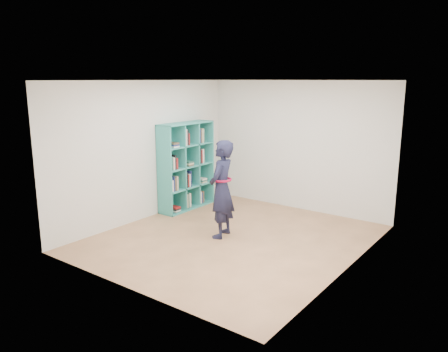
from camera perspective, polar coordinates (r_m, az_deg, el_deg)
The scene contains 9 objects.
floor at distance 7.41m, azimuth 1.07°, elevation -8.15°, with size 4.50×4.50×0.00m, color #8F6341.
ceiling at distance 6.93m, azimuth 1.16°, elevation 12.38°, with size 4.50×4.50×0.00m, color white.
wall_left at distance 8.36m, azimuth -10.15°, elevation 3.27°, with size 0.02×4.50×2.60m, color silver.
wall_right at distance 6.15m, azimuth 16.50°, elevation -0.38°, with size 0.02×4.50×2.60m, color silver.
wall_back at distance 8.96m, azimuth 9.50°, elevation 3.91°, with size 4.00×0.02×2.60m, color silver.
wall_front at distance 5.43m, azimuth -12.80°, elevation -1.85°, with size 4.00×0.02×2.60m, color silver.
bookshelf at distance 8.95m, azimuth -5.10°, elevation 1.22°, with size 0.39×1.33×1.77m.
person at distance 7.27m, azimuth -0.31°, elevation -1.73°, with size 0.53×0.68×1.65m.
smartphone at distance 7.37m, azimuth -1.18°, elevation -0.67°, with size 0.04×0.11×0.13m.
Camera 1 is at (4.01, -5.65, 2.62)m, focal length 35.00 mm.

